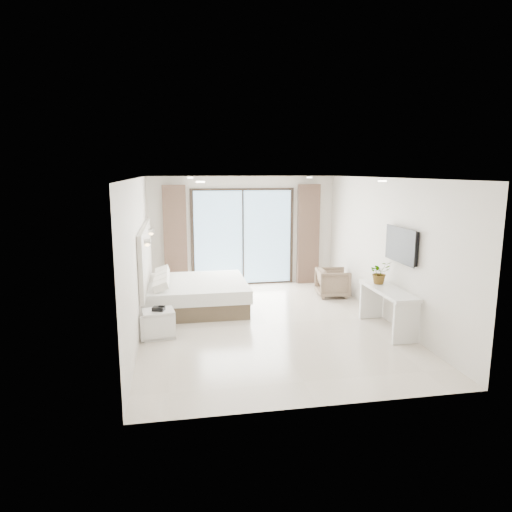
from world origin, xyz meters
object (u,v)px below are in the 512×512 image
Objects in this scene: bed at (195,294)px; console_desk at (388,300)px; nightstand at (159,324)px; armchair at (333,281)px.

console_desk is (3.32, -1.94, 0.26)m from bed.
bed is at bearing 149.73° from console_desk.
armchair reaches higher than nightstand.
bed is at bearing 57.59° from nightstand.
console_desk is at bearing -13.51° from nightstand.
console_desk reaches higher than bed.
console_desk is at bearing -30.27° from bed.
console_desk reaches higher than nightstand.
nightstand is 4.05m from console_desk.
bed is 3.52× the size of nightstand.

